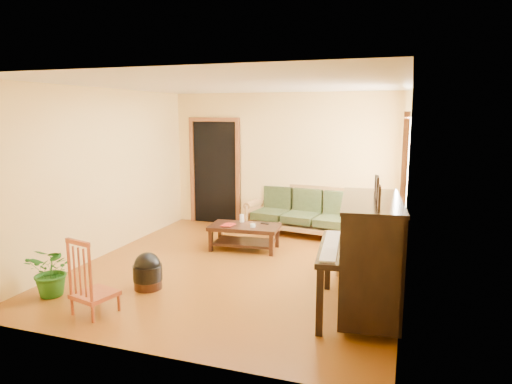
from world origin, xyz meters
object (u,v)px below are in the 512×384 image
(piano, at_px, (369,258))
(ceramic_crock, at_px, (393,233))
(armchair, at_px, (367,242))
(potted_plant, at_px, (53,271))
(footstool, at_px, (148,275))
(red_chair, at_px, (94,275))
(coffee_table, at_px, (245,237))
(sofa, at_px, (302,211))

(piano, bearing_deg, ceramic_crock, 81.19)
(armchair, xyz_separation_m, piano, (0.13, -1.34, 0.20))
(potted_plant, bearing_deg, footstool, 30.67)
(red_chair, height_order, potted_plant, red_chair)
(red_chair, xyz_separation_m, potted_plant, (-0.80, 0.25, -0.12))
(red_chair, bearing_deg, ceramic_crock, 68.26)
(armchair, distance_m, piano, 1.36)
(red_chair, relative_size, potted_plant, 1.39)
(coffee_table, xyz_separation_m, red_chair, (-0.75, -2.81, 0.24))
(armchair, distance_m, potted_plant, 4.12)
(red_chair, distance_m, ceramic_crock, 5.21)
(sofa, distance_m, potted_plant, 4.39)
(piano, xyz_separation_m, red_chair, (-2.89, -0.96, -0.21))
(footstool, bearing_deg, armchair, 29.63)
(piano, bearing_deg, potted_plant, -175.23)
(ceramic_crock, bearing_deg, piano, -92.62)
(sofa, xyz_separation_m, piano, (1.46, -3.06, 0.22))
(red_chair, xyz_separation_m, ceramic_crock, (3.04, 4.22, -0.32))
(sofa, height_order, potted_plant, sofa)
(sofa, relative_size, coffee_table, 1.81)
(footstool, distance_m, ceramic_crock, 4.46)
(footstool, relative_size, potted_plant, 0.58)
(piano, bearing_deg, coffee_table, 132.97)
(armchair, bearing_deg, coffee_table, 174.57)
(coffee_table, distance_m, potted_plant, 3.00)
(ceramic_crock, bearing_deg, coffee_table, -148.42)
(sofa, bearing_deg, armchair, -43.86)
(sofa, bearing_deg, footstool, -103.10)
(footstool, bearing_deg, potted_plant, -149.33)
(sofa, bearing_deg, piano, -55.94)
(piano, bearing_deg, sofa, 109.34)
(armchair, height_order, red_chair, armchair)
(armchair, height_order, footstool, armchair)
(red_chair, bearing_deg, potted_plant, 177.07)
(coffee_table, xyz_separation_m, ceramic_crock, (2.29, 1.41, -0.09))
(footstool, relative_size, ceramic_crock, 1.57)
(sofa, height_order, coffee_table, sofa)
(sofa, height_order, ceramic_crock, sofa)
(ceramic_crock, height_order, potted_plant, potted_plant)
(armchair, bearing_deg, sofa, 136.59)
(ceramic_crock, bearing_deg, sofa, -172.86)
(coffee_table, distance_m, red_chair, 2.92)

